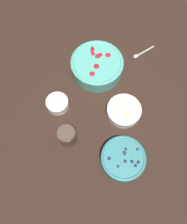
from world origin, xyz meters
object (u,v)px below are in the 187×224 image
Objects in this scene: bowl_blueberries at (123,159)px; bowl_cream at (57,103)px; jar_chocolate at (67,136)px; bowl_bananas at (124,111)px; bowl_strawberries at (97,65)px.

bowl_blueberries reaches higher than bowl_cream.
bowl_blueberries is 1.75× the size of jar_chocolate.
bowl_bananas is at bearing 81.04° from bowl_cream.
bowl_strawberries reaches higher than bowl_cream.
jar_chocolate is (0.17, 0.05, 0.02)m from bowl_cream.
bowl_strawberries reaches higher than bowl_blueberries.
jar_chocolate is (-0.10, -0.23, 0.01)m from bowl_blueberries.
bowl_cream is at bearing -45.48° from bowl_strawberries.
bowl_strawberries is 1.37× the size of bowl_blueberries.
bowl_blueberries is at bearing 11.01° from bowl_strawberries.
bowl_strawberries is 0.26m from bowl_bananas.
bowl_cream is at bearing -98.96° from bowl_bananas.
bowl_blueberries reaches higher than bowl_bananas.
jar_chocolate reaches higher than bowl_strawberries.
bowl_bananas is 1.52× the size of bowl_cream.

